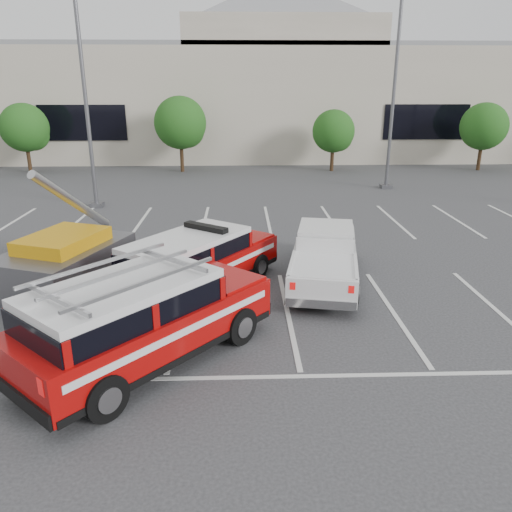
{
  "coord_description": "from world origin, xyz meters",
  "views": [
    {
      "loc": [
        -1.18,
        -11.43,
        5.52
      ],
      "look_at": [
        -0.76,
        1.51,
        1.05
      ],
      "focal_mm": 35.0,
      "sensor_mm": 36.0,
      "label": 1
    }
  ],
  "objects_px": {
    "tree_mid_left": "(182,125)",
    "tree_mid_right": "(335,133)",
    "tree_left": "(26,129)",
    "light_pole_mid": "(394,91)",
    "fire_chief_suv": "(197,266)",
    "convention_building": "(255,94)",
    "ladder_suv": "(143,324)",
    "light_pole_left": "(85,92)",
    "tree_right": "(485,128)",
    "white_pickup": "(324,261)",
    "utility_rig": "(60,263)"
  },
  "relations": [
    {
      "from": "tree_mid_left",
      "to": "tree_mid_right",
      "type": "height_order",
      "value": "tree_mid_left"
    },
    {
      "from": "tree_left",
      "to": "light_pole_mid",
      "type": "bearing_deg",
      "value": -15.43
    },
    {
      "from": "tree_mid_right",
      "to": "fire_chief_suv",
      "type": "distance_m",
      "value": 21.83
    },
    {
      "from": "convention_building",
      "to": "ladder_suv",
      "type": "bearing_deg",
      "value": -95.68
    },
    {
      "from": "tree_mid_right",
      "to": "fire_chief_suv",
      "type": "bearing_deg",
      "value": -110.14
    },
    {
      "from": "tree_mid_left",
      "to": "light_pole_left",
      "type": "distance_m",
      "value": 10.73
    },
    {
      "from": "light_pole_left",
      "to": "tree_left",
      "type": "bearing_deg",
      "value": 124.52
    },
    {
      "from": "fire_chief_suv",
      "to": "tree_right",
      "type": "bearing_deg",
      "value": 85.47
    },
    {
      "from": "convention_building",
      "to": "light_pole_left",
      "type": "distance_m",
      "value": 21.49
    },
    {
      "from": "white_pickup",
      "to": "utility_rig",
      "type": "bearing_deg",
      "value": -168.33
    },
    {
      "from": "tree_mid_left",
      "to": "light_pole_mid",
      "type": "xyz_separation_m",
      "value": [
        11.91,
        -6.05,
        2.14
      ]
    },
    {
      "from": "tree_mid_left",
      "to": "white_pickup",
      "type": "xyz_separation_m",
      "value": [
        6.18,
        -19.8,
        -2.41
      ]
    },
    {
      "from": "fire_chief_suv",
      "to": "white_pickup",
      "type": "xyz_separation_m",
      "value": [
        3.67,
        0.63,
        -0.12
      ]
    },
    {
      "from": "white_pickup",
      "to": "tree_mid_right",
      "type": "bearing_deg",
      "value": 89.95
    },
    {
      "from": "tree_left",
      "to": "utility_rig",
      "type": "bearing_deg",
      "value": -66.72
    },
    {
      "from": "tree_left",
      "to": "light_pole_left",
      "type": "height_order",
      "value": "light_pole_left"
    },
    {
      "from": "convention_building",
      "to": "tree_mid_left",
      "type": "bearing_deg",
      "value": -117.4
    },
    {
      "from": "tree_left",
      "to": "ladder_suv",
      "type": "height_order",
      "value": "tree_left"
    },
    {
      "from": "fire_chief_suv",
      "to": "white_pickup",
      "type": "height_order",
      "value": "fire_chief_suv"
    },
    {
      "from": "light_pole_left",
      "to": "light_pole_mid",
      "type": "bearing_deg",
      "value": 14.93
    },
    {
      "from": "tree_right",
      "to": "ladder_suv",
      "type": "xyz_separation_m",
      "value": [
        -18.29,
        -24.21,
        -1.91
      ]
    },
    {
      "from": "tree_left",
      "to": "fire_chief_suv",
      "type": "xyz_separation_m",
      "value": [
        12.51,
        -20.42,
        -2.03
      ]
    },
    {
      "from": "tree_left",
      "to": "convention_building",
      "type": "bearing_deg",
      "value": 33.05
    },
    {
      "from": "tree_right",
      "to": "fire_chief_suv",
      "type": "xyz_separation_m",
      "value": [
        -17.49,
        -20.42,
        -2.03
      ]
    },
    {
      "from": "tree_mid_left",
      "to": "utility_rig",
      "type": "relative_size",
      "value": 1.08
    },
    {
      "from": "fire_chief_suv",
      "to": "white_pickup",
      "type": "relative_size",
      "value": 0.99
    },
    {
      "from": "convention_building",
      "to": "light_pole_mid",
      "type": "distance_m",
      "value": 17.27
    },
    {
      "from": "tree_right",
      "to": "utility_rig",
      "type": "relative_size",
      "value": 0.99
    },
    {
      "from": "tree_right",
      "to": "light_pole_mid",
      "type": "distance_m",
      "value": 10.38
    },
    {
      "from": "tree_mid_left",
      "to": "fire_chief_suv",
      "type": "bearing_deg",
      "value": -83.0
    },
    {
      "from": "ladder_suv",
      "to": "light_pole_left",
      "type": "bearing_deg",
      "value": 150.47
    },
    {
      "from": "utility_rig",
      "to": "light_pole_left",
      "type": "bearing_deg",
      "value": 119.47
    },
    {
      "from": "convention_building",
      "to": "white_pickup",
      "type": "bearing_deg",
      "value": -87.9
    },
    {
      "from": "fire_chief_suv",
      "to": "tree_mid_right",
      "type": "bearing_deg",
      "value": 105.9
    },
    {
      "from": "tree_right",
      "to": "tree_mid_right",
      "type": "bearing_deg",
      "value": -180.0
    },
    {
      "from": "tree_mid_left",
      "to": "tree_left",
      "type": "bearing_deg",
      "value": -180.0
    },
    {
      "from": "tree_mid_right",
      "to": "light_pole_mid",
      "type": "relative_size",
      "value": 0.39
    },
    {
      "from": "tree_mid_right",
      "to": "convention_building",
      "type": "bearing_deg",
      "value": 116.57
    },
    {
      "from": "tree_left",
      "to": "light_pole_left",
      "type": "xyz_separation_m",
      "value": [
        6.91,
        -10.05,
        2.41
      ]
    },
    {
      "from": "tree_mid_left",
      "to": "white_pickup",
      "type": "distance_m",
      "value": 20.88
    },
    {
      "from": "light_pole_left",
      "to": "utility_rig",
      "type": "relative_size",
      "value": 2.29
    },
    {
      "from": "fire_chief_suv",
      "to": "light_pole_left",
      "type": "bearing_deg",
      "value": 154.39
    },
    {
      "from": "tree_left",
      "to": "tree_mid_right",
      "type": "height_order",
      "value": "tree_left"
    },
    {
      "from": "light_pole_mid",
      "to": "white_pickup",
      "type": "xyz_separation_m",
      "value": [
        -5.73,
        -13.75,
        -4.56
      ]
    },
    {
      "from": "light_pole_left",
      "to": "light_pole_mid",
      "type": "distance_m",
      "value": 15.52
    },
    {
      "from": "light_pole_mid",
      "to": "fire_chief_suv",
      "type": "distance_m",
      "value": 17.74
    },
    {
      "from": "tree_mid_left",
      "to": "light_pole_left",
      "type": "height_order",
      "value": "light_pole_left"
    },
    {
      "from": "tree_mid_left",
      "to": "ladder_suv",
      "type": "xyz_separation_m",
      "value": [
        1.71,
        -24.21,
        -2.18
      ]
    },
    {
      "from": "tree_left",
      "to": "white_pickup",
      "type": "height_order",
      "value": "tree_left"
    },
    {
      "from": "tree_mid_right",
      "to": "light_pole_left",
      "type": "distance_m",
      "value": 16.72
    }
  ]
}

